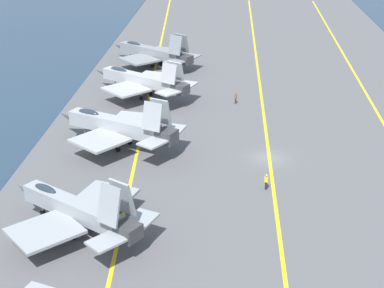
% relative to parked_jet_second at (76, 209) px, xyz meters
% --- Properties ---
extents(ground_plane, '(2000.00, 2000.00, 0.00)m').
position_rel_parked_jet_second_xyz_m(ground_plane, '(16.86, -18.04, -2.73)').
color(ground_plane, '#23384C').
extents(carrier_deck, '(223.26, 55.55, 0.40)m').
position_rel_parked_jet_second_xyz_m(carrier_deck, '(16.86, -18.04, -2.53)').
color(carrier_deck, '#565659').
rests_on(carrier_deck, ground).
extents(deck_stripe_centerline, '(200.93, 0.36, 0.01)m').
position_rel_parked_jet_second_xyz_m(deck_stripe_centerline, '(16.86, -18.04, -2.33)').
color(deck_stripe_centerline, yellow).
rests_on(deck_stripe_centerline, carrier_deck).
extents(deck_stripe_edge_line, '(200.59, 12.55, 0.01)m').
position_rel_parked_jet_second_xyz_m(deck_stripe_edge_line, '(16.86, -2.76, -2.33)').
color(deck_stripe_edge_line, yellow).
rests_on(deck_stripe_edge_line, carrier_deck).
extents(parked_jet_second, '(13.06, 14.73, 6.43)m').
position_rel_parked_jet_second_xyz_m(parked_jet_second, '(0.00, 0.00, 0.00)').
color(parked_jet_second, '#93999E').
rests_on(parked_jet_second, carrier_deck).
extents(parked_jet_third, '(12.93, 16.33, 6.75)m').
position_rel_parked_jet_second_xyz_m(parked_jet_third, '(18.80, -0.24, 0.40)').
color(parked_jet_third, '#9EA3A8').
rests_on(parked_jet_third, carrier_deck).
extents(parked_jet_fourth, '(13.24, 16.47, 6.13)m').
position_rel_parked_jet_second_xyz_m(parked_jet_fourth, '(36.85, -0.48, 0.24)').
color(parked_jet_fourth, '#A8AAAF').
rests_on(parked_jet_fourth, carrier_deck).
extents(parked_jet_fifth, '(13.47, 16.49, 6.21)m').
position_rel_parked_jet_second_xyz_m(parked_jet_fifth, '(53.38, -0.00, -0.03)').
color(parked_jet_fifth, gray).
rests_on(parked_jet_fifth, carrier_deck).
extents(crew_yellow_vest, '(0.34, 0.43, 1.73)m').
position_rel_parked_jet_second_xyz_m(crew_yellow_vest, '(9.17, -17.27, -1.38)').
color(crew_yellow_vest, '#232328').
rests_on(crew_yellow_vest, carrier_deck).
extents(crew_brown_vest, '(0.43, 0.34, 1.75)m').
position_rel_parked_jet_second_xyz_m(crew_brown_vest, '(34.80, -14.23, -1.37)').
color(crew_brown_vest, '#383328').
rests_on(crew_brown_vest, carrier_deck).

